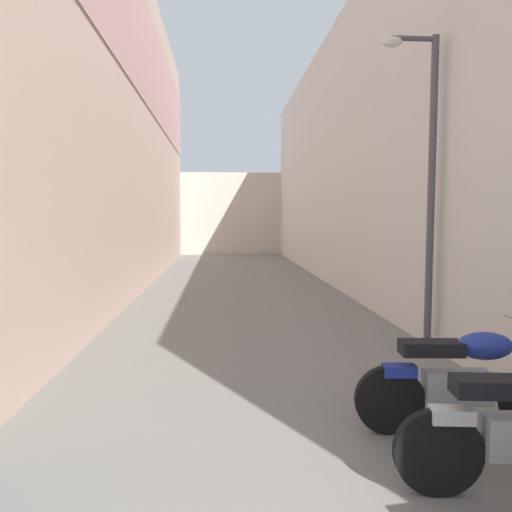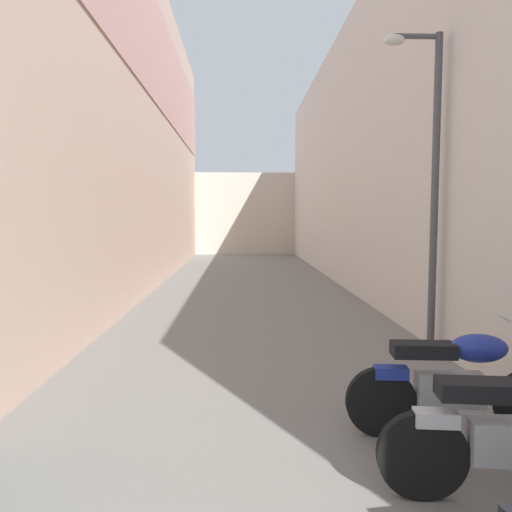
% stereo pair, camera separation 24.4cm
% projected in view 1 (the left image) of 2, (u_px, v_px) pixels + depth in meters
% --- Properties ---
extents(ground_plane, '(41.00, 41.00, 0.00)m').
position_uv_depth(ground_plane, '(246.00, 307.00, 10.16)').
color(ground_plane, slate).
extents(building_left, '(0.45, 25.00, 8.73)m').
position_uv_depth(building_left, '(128.00, 110.00, 11.57)').
color(building_left, beige).
rests_on(building_left, ground).
extents(building_right, '(0.45, 25.00, 7.01)m').
position_uv_depth(building_right, '(350.00, 151.00, 12.06)').
color(building_right, beige).
rests_on(building_right, ground).
extents(building_far_end, '(8.01, 2.00, 4.10)m').
position_uv_depth(building_far_end, '(231.00, 214.00, 25.41)').
color(building_far_end, beige).
rests_on(building_far_end, ground).
extents(motorcycle_fourth, '(1.85, 0.58, 1.04)m').
position_uv_depth(motorcycle_fourth, '(464.00, 378.00, 4.19)').
color(motorcycle_fourth, black).
rests_on(motorcycle_fourth, ground).
extents(street_lamp, '(0.79, 0.18, 4.30)m').
position_uv_depth(street_lamp, '(425.00, 169.00, 6.61)').
color(street_lamp, '#47474C').
rests_on(street_lamp, ground).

